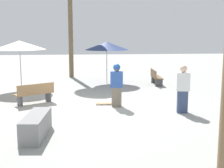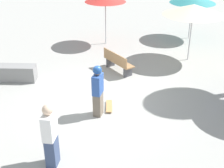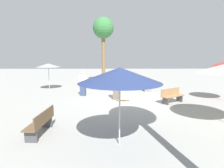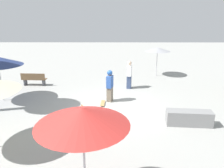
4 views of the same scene
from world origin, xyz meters
name	(u,v)px [view 1 (image 1 of 4)]	position (x,y,z in m)	size (l,w,h in m)	color
ground_plane	(94,107)	(0.00, 0.00, 0.00)	(60.00, 60.00, 0.00)	#9E9E99
skater_main	(117,84)	(-0.91, -0.03, 0.92)	(0.51, 0.38, 1.72)	#726656
skateboard	(106,103)	(-0.50, -0.40, 0.06)	(0.81, 0.23, 0.07)	#B7844C
concrete_ledge	(36,125)	(1.77, 3.32, 0.31)	(0.70, 1.90, 0.63)	gray
bench_near	(156,77)	(-3.72, -5.09, 0.43)	(0.52, 1.62, 0.85)	#47474C
bench_far	(35,94)	(2.39, -0.87, 0.43)	(1.59, 1.21, 0.85)	#47474C
shade_umbrella_cream	(20,45)	(3.54, -4.15, 2.29)	(2.63, 2.63, 2.52)	#B7B7BC
shade_umbrella_navy	(107,46)	(-1.01, -5.83, 2.17)	(2.50, 2.50, 2.40)	#B7B7BC
bystander_watching	(183,89)	(-3.21, 1.15, 0.88)	(0.52, 0.35, 1.76)	#38476B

